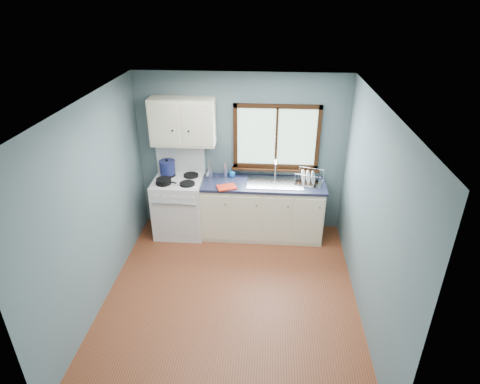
# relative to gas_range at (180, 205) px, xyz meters

# --- Properties ---
(floor) EXTENTS (3.20, 3.60, 0.02)m
(floor) POSITION_rel_gas_range_xyz_m (0.95, -1.47, -0.50)
(floor) COLOR brown
(floor) RESTS_ON ground
(ceiling) EXTENTS (3.20, 3.60, 0.02)m
(ceiling) POSITION_rel_gas_range_xyz_m (0.95, -1.47, 2.02)
(ceiling) COLOR white
(ceiling) RESTS_ON wall_back
(wall_back) EXTENTS (3.20, 0.02, 2.50)m
(wall_back) POSITION_rel_gas_range_xyz_m (0.95, 0.34, 0.76)
(wall_back) COLOR slate
(wall_back) RESTS_ON ground
(wall_front) EXTENTS (3.20, 0.02, 2.50)m
(wall_front) POSITION_rel_gas_range_xyz_m (0.95, -3.28, 0.76)
(wall_front) COLOR slate
(wall_front) RESTS_ON ground
(wall_left) EXTENTS (0.02, 3.60, 2.50)m
(wall_left) POSITION_rel_gas_range_xyz_m (-0.66, -1.47, 0.76)
(wall_left) COLOR slate
(wall_left) RESTS_ON ground
(wall_right) EXTENTS (0.02, 3.60, 2.50)m
(wall_right) POSITION_rel_gas_range_xyz_m (2.56, -1.47, 0.76)
(wall_right) COLOR slate
(wall_right) RESTS_ON ground
(gas_range) EXTENTS (0.76, 0.69, 1.36)m
(gas_range) POSITION_rel_gas_range_xyz_m (0.00, 0.00, 0.00)
(gas_range) COLOR white
(gas_range) RESTS_ON floor
(base_cabinets) EXTENTS (1.85, 0.60, 0.88)m
(base_cabinets) POSITION_rel_gas_range_xyz_m (1.31, 0.02, -0.08)
(base_cabinets) COLOR #F4EEC8
(base_cabinets) RESTS_ON floor
(countertop) EXTENTS (1.89, 0.64, 0.04)m
(countertop) POSITION_rel_gas_range_xyz_m (1.31, 0.02, 0.41)
(countertop) COLOR #191D34
(countertop) RESTS_ON base_cabinets
(sink) EXTENTS (0.84, 0.46, 0.44)m
(sink) POSITION_rel_gas_range_xyz_m (1.49, 0.02, 0.37)
(sink) COLOR silver
(sink) RESTS_ON countertop
(window) EXTENTS (1.36, 0.10, 1.03)m
(window) POSITION_rel_gas_range_xyz_m (1.48, 0.30, 0.98)
(window) COLOR #9EC6A8
(window) RESTS_ON wall_back
(upper_cabinets) EXTENTS (0.95, 0.35, 0.70)m
(upper_cabinets) POSITION_rel_gas_range_xyz_m (0.10, 0.15, 1.31)
(upper_cabinets) COLOR #F4EEC8
(upper_cabinets) RESTS_ON wall_back
(skillet) EXTENTS (0.36, 0.29, 0.05)m
(skillet) POSITION_rel_gas_range_xyz_m (-0.18, -0.15, 0.49)
(skillet) COLOR black
(skillet) RESTS_ON gas_range
(stockpot) EXTENTS (0.32, 0.32, 0.24)m
(stockpot) POSITION_rel_gas_range_xyz_m (-0.19, 0.15, 0.57)
(stockpot) COLOR navy
(stockpot) RESTS_ON gas_range
(utensil_crock) EXTENTS (0.13, 0.13, 0.35)m
(utensil_crock) POSITION_rel_gas_range_xyz_m (0.48, 0.15, 0.50)
(utensil_crock) COLOR silver
(utensil_crock) RESTS_ON countertop
(thermos) EXTENTS (0.06, 0.06, 0.26)m
(thermos) POSITION_rel_gas_range_xyz_m (0.72, 0.17, 0.56)
(thermos) COLOR silver
(thermos) RESTS_ON countertop
(soap_bottle) EXTENTS (0.10, 0.10, 0.23)m
(soap_bottle) POSITION_rel_gas_range_xyz_m (0.83, 0.16, 0.54)
(soap_bottle) COLOR blue
(soap_bottle) RESTS_ON countertop
(dish_towel) EXTENTS (0.33, 0.28, 0.02)m
(dish_towel) POSITION_rel_gas_range_xyz_m (0.77, -0.20, 0.44)
(dish_towel) COLOR red
(dish_towel) RESTS_ON countertop
(dish_rack) EXTENTS (0.47, 0.40, 0.21)m
(dish_rack) POSITION_rel_gas_range_xyz_m (1.99, 0.05, 0.48)
(dish_rack) COLOR silver
(dish_rack) RESTS_ON countertop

